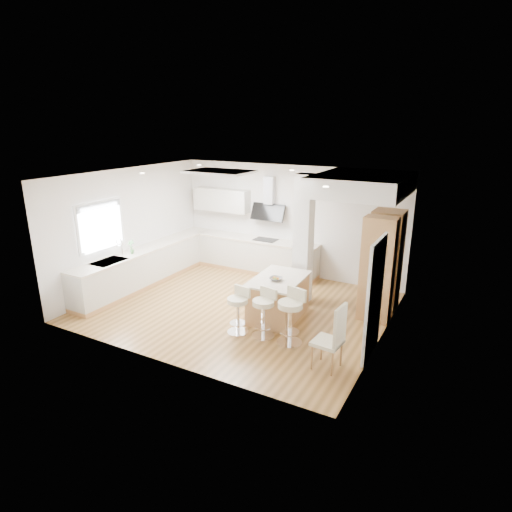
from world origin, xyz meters
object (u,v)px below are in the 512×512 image
Objects in this scene: peninsula at (278,297)px; bar_stool_c at (291,314)px; bar_stool_b at (264,310)px; dining_chair at (334,336)px; bar_stool_a at (238,308)px.

bar_stool_c reaches higher than peninsula.
peninsula is at bearing 109.61° from bar_stool_b.
dining_chair is at bearing -10.84° from bar_stool_c.
bar_stool_a is 0.80× the size of dining_chair.
peninsula is at bearing 145.70° from dining_chair.
peninsula is at bearing 77.20° from bar_stool_a.
peninsula is 1.27× the size of dining_chair.
peninsula is 1.40× the size of bar_stool_c.
bar_stool_c is (1.02, 0.10, 0.07)m from bar_stool_a.
bar_stool_b is at bearing 167.94° from dining_chair.
peninsula is 1.03m from bar_stool_a.
bar_stool_a is at bearing -158.00° from bar_stool_b.
dining_chair is at bearing -2.69° from bar_stool_a.
peninsula is 0.88m from bar_stool_b.
dining_chair reaches higher than bar_stool_c.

